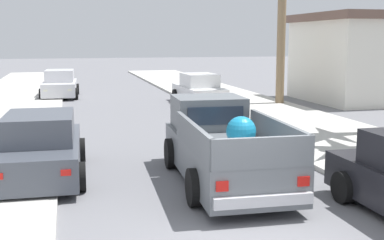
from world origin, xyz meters
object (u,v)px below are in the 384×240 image
(car_right_near, at_px, (199,90))
(car_left_near, at_px, (41,148))
(car_right_mid, at_px, (60,85))
(pickup_truck, at_px, (222,147))

(car_right_near, bearing_deg, car_left_near, -120.80)
(car_right_mid, bearing_deg, car_right_near, -34.74)
(pickup_truck, xyz_separation_m, car_right_near, (3.04, 13.17, -0.07))
(pickup_truck, bearing_deg, car_left_near, 162.71)
(car_left_near, height_order, car_right_near, same)
(pickup_truck, relative_size, car_left_near, 1.23)
(pickup_truck, distance_m, car_left_near, 4.25)
(car_right_near, relative_size, car_right_mid, 1.00)
(car_left_near, relative_size, car_right_near, 1.00)
(car_right_mid, bearing_deg, car_left_near, -90.87)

